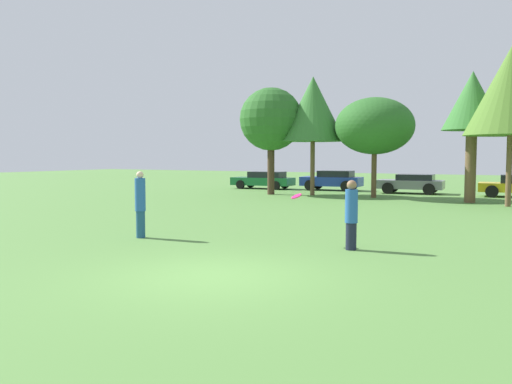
{
  "coord_description": "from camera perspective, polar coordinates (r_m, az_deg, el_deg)",
  "views": [
    {
      "loc": [
        5.48,
        -8.42,
        2.32
      ],
      "look_at": [
        -1.45,
        4.46,
        1.31
      ],
      "focal_mm": 36.81,
      "sensor_mm": 36.0,
      "label": 1
    }
  ],
  "objects": [
    {
      "name": "tree_4",
      "position": [
        26.66,
        26.02,
        9.93
      ],
      "size": [
        4.08,
        4.08,
        7.33
      ],
      "color": "brown",
      "rests_on": "ground"
    },
    {
      "name": "tree_0",
      "position": [
        31.5,
        1.64,
        7.86
      ],
      "size": [
        3.74,
        3.74,
        6.36
      ],
      "color": "#473323",
      "rests_on": "ground"
    },
    {
      "name": "parked_car_grey",
      "position": [
        33.57,
        16.55,
        0.95
      ],
      "size": [
        3.97,
        2.21,
        1.19
      ],
      "rotation": [
        0.0,
        0.0,
        3.2
      ],
      "color": "slate",
      "rests_on": "ground"
    },
    {
      "name": "tree_1",
      "position": [
        31.08,
        6.21,
        8.94
      ],
      "size": [
        3.77,
        3.77,
        6.92
      ],
      "color": "brown",
      "rests_on": "ground"
    },
    {
      "name": "parked_car_green",
      "position": [
        36.83,
        0.85,
        1.34
      ],
      "size": [
        4.41,
        2.04,
        1.21
      ],
      "rotation": [
        0.0,
        0.0,
        3.2
      ],
      "color": "#196633",
      "rests_on": "ground"
    },
    {
      "name": "frisbee",
      "position": [
        13.7,
        4.42,
        -0.46
      ],
      "size": [
        0.3,
        0.28,
        0.18
      ],
      "color": "#F21E72"
    },
    {
      "name": "person_catcher",
      "position": [
        13.1,
        10.32,
        -2.39
      ],
      "size": [
        0.31,
        0.31,
        1.72
      ],
      "rotation": [
        0.0,
        0.0,
        -2.98
      ],
      "color": "#191E33",
      "rests_on": "ground"
    },
    {
      "name": "tree_2",
      "position": [
        29.71,
        12.77,
        6.99
      ],
      "size": [
        4.31,
        4.31,
        5.51
      ],
      "color": "brown",
      "rests_on": "ground"
    },
    {
      "name": "parked_car_blue",
      "position": [
        35.48,
        8.31,
        1.32
      ],
      "size": [
        4.07,
        2.06,
        1.33
      ],
      "rotation": [
        0.0,
        0.0,
        3.2
      ],
      "color": "#1E389E",
      "rests_on": "ground"
    },
    {
      "name": "person_thrower",
      "position": [
        15.14,
        -12.46,
        -1.26
      ],
      "size": [
        0.3,
        0.3,
        1.88
      ],
      "rotation": [
        0.0,
        0.0,
        0.16
      ],
      "color": "navy",
      "rests_on": "ground"
    },
    {
      "name": "ground_plane",
      "position": [
        10.31,
        -4.72,
        -9.06
      ],
      "size": [
        120.0,
        120.0,
        0.0
      ],
      "primitive_type": "plane",
      "color": "#54843D"
    },
    {
      "name": "tree_3",
      "position": [
        28.07,
        22.45,
        8.91
      ],
      "size": [
        2.87,
        2.87,
        6.45
      ],
      "color": "brown",
      "rests_on": "ground"
    }
  ]
}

